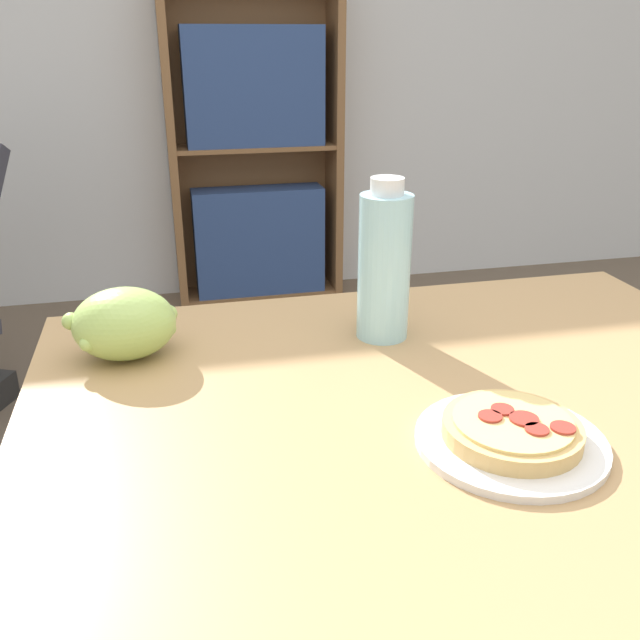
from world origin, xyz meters
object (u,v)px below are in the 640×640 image
Objects in this scene: drink_bottle at (384,265)px; grape_bunch at (124,324)px; pizza_on_plate at (511,434)px; bookshelf at (256,160)px.

grape_bunch is at bearing 178.28° from drink_bottle.
pizza_on_plate is at bearing -38.04° from grape_bunch.
grape_bunch is 0.11× the size of bookshelf.
pizza_on_plate is at bearing -91.53° from bookshelf.
bookshelf is at bearing 77.28° from grape_bunch.
drink_bottle is at bearing -1.72° from grape_bunch.
pizza_on_plate is 2.59m from bookshelf.
bookshelf reaches higher than grape_bunch.
grape_bunch is at bearing 141.96° from pizza_on_plate.
grape_bunch is 0.65× the size of drink_bottle.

